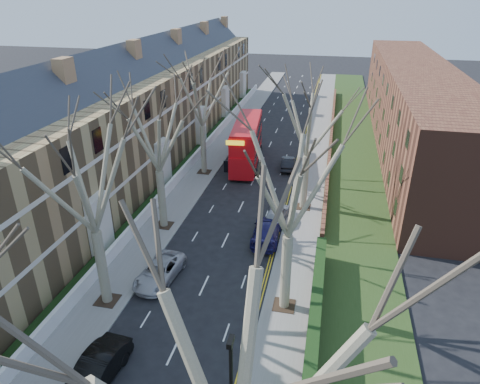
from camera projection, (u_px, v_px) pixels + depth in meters
The scene contains 19 objects.
pavement_left at pixel (226, 141), 57.17m from camera, with size 3.00×102.00×0.12m, color slate.
pavement_right at pixel (317, 147), 54.84m from camera, with size 3.00×102.00×0.12m, color slate.
terrace_left at pixel (144, 113), 49.24m from camera, with size 9.70×78.00×13.60m.
flats_right at pixel (413, 107), 53.98m from camera, with size 13.97×54.00×10.00m.
wall_hedge_right at pixel (310, 374), 21.53m from camera, with size 0.70×24.00×1.80m.
front_wall_left at pixel (196, 157), 50.22m from camera, with size 0.30×78.00×1.00m.
grass_verge_right at pixel (353, 149), 53.93m from camera, with size 6.00×102.00×0.06m.
tree_left_mid at pixel (85, 168), 23.97m from camera, with size 10.50×10.50×14.71m.
tree_left_far at pixel (155, 123), 32.90m from camera, with size 10.15×10.15×14.22m.
tree_left_dist at pixel (201, 86), 43.31m from camera, with size 10.50×10.50×14.71m.
tree_right_near at pixel (233, 367), 11.08m from camera, with size 10.85×10.85×15.20m.
tree_right_mid at pixel (292, 171), 23.51m from camera, with size 10.50×10.50×14.71m.
tree_right_far at pixel (310, 111), 35.96m from camera, with size 10.15×10.15×14.22m.
double_decker_bus at pixel (247, 143), 49.10m from camera, with size 3.87×11.98×4.89m.
car_left_mid at pixel (96, 371), 22.11m from camera, with size 1.67×4.78×1.58m, color black.
car_left_far at pixel (160, 272), 29.98m from camera, with size 2.25×4.89×1.36m, color #A9A8AE.
car_right_near at pixel (266, 231), 34.73m from camera, with size 2.16×5.31×1.54m, color #19164F.
car_right_mid at pixel (277, 214), 37.46m from camera, with size 1.69×4.20×1.43m, color gray.
car_right_far at pixel (288, 163), 48.30m from camera, with size 1.43×4.09×1.35m, color black.
Camera 1 is at (7.59, -13.77, 18.77)m, focal length 32.00 mm.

